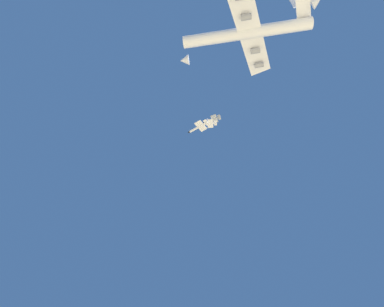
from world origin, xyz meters
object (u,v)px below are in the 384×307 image
at_px(chase_jet_trailing, 212,119).
at_px(carrier_jet, 248,32).
at_px(chase_jet_right_wing, 208,124).
at_px(chase_jet_lead, 199,127).

bearing_deg(chase_jet_trailing, carrier_jet, 120.58).
relative_size(carrier_jet, chase_jet_right_wing, 5.06).
height_order(carrier_jet, chase_jet_trailing, chase_jet_trailing).
distance_m(carrier_jet, chase_jet_lead, 58.96).
bearing_deg(carrier_jet, chase_jet_lead, -37.99).
bearing_deg(chase_jet_lead, carrier_jet, 152.38).
bearing_deg(chase_jet_trailing, chase_jet_right_wing, 50.88).
distance_m(chase_jet_lead, chase_jet_right_wing, 41.77).
relative_size(chase_jet_lead, chase_jet_right_wing, 1.11).
relative_size(chase_jet_lead, chase_jet_trailing, 1.08).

